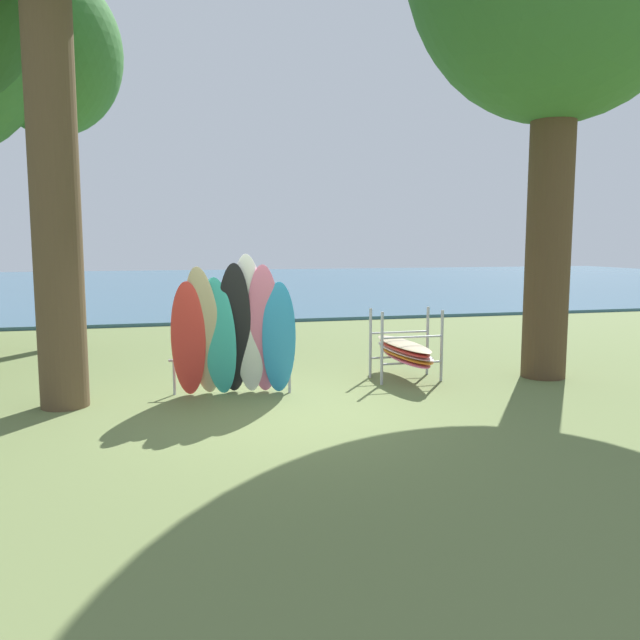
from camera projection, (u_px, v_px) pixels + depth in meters
name	position (u px, v px, depth m)	size (l,w,h in m)	color
ground_plane	(272.00, 411.00, 9.12)	(80.00, 80.00, 0.00)	olive
lake_water	(186.00, 284.00, 36.03)	(80.00, 36.00, 0.10)	#38607A
tree_far_left_back	(49.00, 57.00, 13.90)	(3.13, 3.13, 8.36)	#4C3823
leaning_board_pile	(234.00, 334.00, 9.74)	(1.99, 1.11, 2.26)	red
board_storage_rack	(404.00, 350.00, 11.17)	(1.15, 2.12, 1.25)	#9EA0A5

